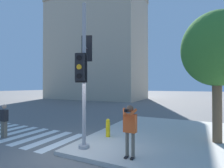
{
  "coord_description": "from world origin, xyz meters",
  "views": [
    {
      "loc": [
        4.0,
        -5.06,
        2.41
      ],
      "look_at": [
        1.48,
        0.04,
        2.47
      ],
      "focal_mm": 28.0,
      "sensor_mm": 36.0,
      "label": 1
    }
  ],
  "objects_px": {
    "street_tree": "(217,50)",
    "fire_hydrant": "(108,128)",
    "traffic_signal_pole": "(84,69)",
    "pedestrian_distant": "(4,120)",
    "person_photographer": "(130,126)"
  },
  "relations": [
    {
      "from": "street_tree",
      "to": "fire_hydrant",
      "type": "height_order",
      "value": "street_tree"
    },
    {
      "from": "traffic_signal_pole",
      "to": "pedestrian_distant",
      "type": "height_order",
      "value": "traffic_signal_pole"
    },
    {
      "from": "person_photographer",
      "to": "fire_hydrant",
      "type": "height_order",
      "value": "person_photographer"
    },
    {
      "from": "person_photographer",
      "to": "street_tree",
      "type": "relative_size",
      "value": 0.31
    },
    {
      "from": "street_tree",
      "to": "fire_hydrant",
      "type": "relative_size",
      "value": 6.62
    },
    {
      "from": "pedestrian_distant",
      "to": "fire_hydrant",
      "type": "distance_m",
      "value": 4.9
    },
    {
      "from": "street_tree",
      "to": "person_photographer",
      "type": "bearing_deg",
      "value": -131.38
    },
    {
      "from": "person_photographer",
      "to": "traffic_signal_pole",
      "type": "bearing_deg",
      "value": 177.57
    },
    {
      "from": "street_tree",
      "to": "fire_hydrant",
      "type": "xyz_separation_m",
      "value": [
        -4.31,
        -1.26,
        -3.34
      ]
    },
    {
      "from": "fire_hydrant",
      "to": "traffic_signal_pole",
      "type": "bearing_deg",
      "value": -94.4
    },
    {
      "from": "person_photographer",
      "to": "fire_hydrant",
      "type": "xyz_separation_m",
      "value": [
        -1.68,
        1.72,
        -0.61
      ]
    },
    {
      "from": "traffic_signal_pole",
      "to": "street_tree",
      "type": "height_order",
      "value": "traffic_signal_pole"
    },
    {
      "from": "pedestrian_distant",
      "to": "street_tree",
      "type": "bearing_deg",
      "value": 19.17
    },
    {
      "from": "street_tree",
      "to": "fire_hydrant",
      "type": "distance_m",
      "value": 5.59
    },
    {
      "from": "fire_hydrant",
      "to": "street_tree",
      "type": "bearing_deg",
      "value": 16.27
    }
  ]
}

